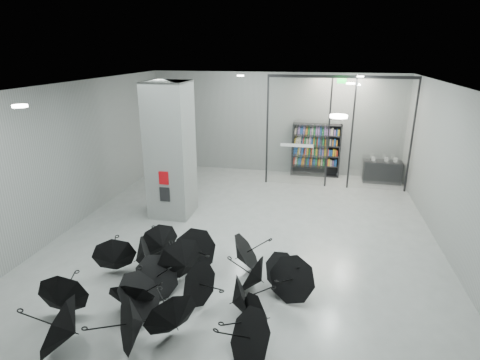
% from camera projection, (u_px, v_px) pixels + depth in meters
% --- Properties ---
extents(room, '(14.00, 14.02, 4.01)m').
position_uv_depth(room, '(240.00, 142.00, 8.81)').
color(room, gray).
rests_on(room, ground).
extents(column, '(1.20, 1.20, 4.00)m').
position_uv_depth(column, '(170.00, 151.00, 11.41)').
color(column, slate).
rests_on(column, ground).
extents(fire_cabinet, '(0.28, 0.04, 0.38)m').
position_uv_depth(fire_cabinet, '(164.00, 178.00, 11.05)').
color(fire_cabinet, '#A50A07').
rests_on(fire_cabinet, column).
extents(info_panel, '(0.30, 0.03, 0.42)m').
position_uv_depth(info_panel, '(165.00, 194.00, 11.21)').
color(info_panel, black).
rests_on(info_panel, column).
extents(exit_sign, '(0.30, 0.06, 0.15)m').
position_uv_depth(exit_sign, '(342.00, 81.00, 12.96)').
color(exit_sign, '#0CE533').
rests_on(exit_sign, room).
extents(glass_partition, '(5.06, 0.08, 4.00)m').
position_uv_depth(glass_partition, '(337.00, 128.00, 13.67)').
color(glass_partition, silver).
rests_on(glass_partition, ground).
extents(bookshelf, '(1.89, 0.38, 2.08)m').
position_uv_depth(bookshelf, '(316.00, 150.00, 15.33)').
color(bookshelf, black).
rests_on(bookshelf, ground).
extents(shop_counter, '(1.41, 0.60, 0.83)m').
position_uv_depth(shop_counter, '(382.00, 172.00, 14.70)').
color(shop_counter, black).
rests_on(shop_counter, ground).
extents(umbrella_cluster, '(5.36, 4.39, 1.28)m').
position_uv_depth(umbrella_cluster, '(182.00, 291.00, 7.66)').
color(umbrella_cluster, black).
rests_on(umbrella_cluster, ground).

